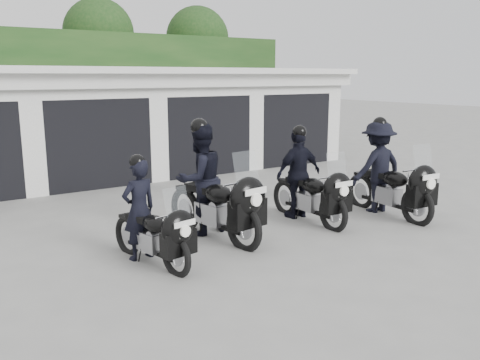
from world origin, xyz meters
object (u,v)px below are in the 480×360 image
police_bike_a (149,220)px  police_bike_d (384,172)px  police_bike_c (304,179)px  police_bike_b (208,186)px

police_bike_a → police_bike_d: bearing=-10.2°
police_bike_c → police_bike_b: bearing=177.8°
police_bike_d → police_bike_c: bearing=166.1°
police_bike_b → police_bike_c: size_ratio=1.11×
police_bike_b → police_bike_d: (3.70, -0.67, -0.03)m
police_bike_a → police_bike_c: 3.50m
police_bike_b → police_bike_c: police_bike_b is taller
police_bike_c → police_bike_d: bearing=-16.9°
police_bike_a → police_bike_c: bearing=-1.4°
police_bike_a → police_bike_d: size_ratio=0.83×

